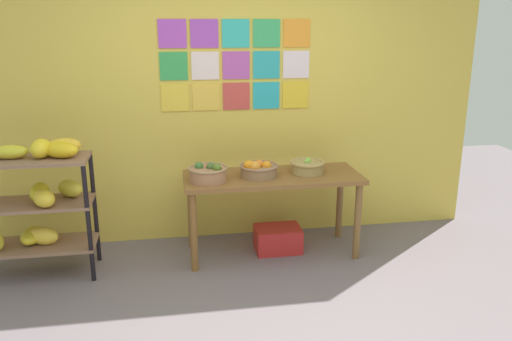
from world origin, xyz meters
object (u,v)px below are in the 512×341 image
object	(u,v)px
display_table	(272,186)
banana_shelf_unit	(39,195)
fruit_basket_back_left	(208,173)
fruit_basket_back_right	(258,169)
fruit_basket_left	(307,166)
produce_crate_under_table	(278,239)

from	to	relation	value
display_table	banana_shelf_unit	bearing A→B (deg)	-177.42
banana_shelf_unit	display_table	distance (m)	1.89
display_table	fruit_basket_back_left	xyz separation A→B (m)	(-0.56, -0.09, 0.17)
banana_shelf_unit	fruit_basket_back_left	xyz separation A→B (m)	(1.33, -0.00, 0.12)
fruit_basket_back_left	fruit_basket_back_right	bearing A→B (deg)	7.79
fruit_basket_left	produce_crate_under_table	world-z (taller)	fruit_basket_left
display_table	fruit_basket_left	xyz separation A→B (m)	(0.31, 0.01, 0.16)
fruit_basket_back_left	produce_crate_under_table	xyz separation A→B (m)	(0.62, 0.12, -0.69)
fruit_basket_left	produce_crate_under_table	bearing A→B (deg)	175.65
fruit_basket_left	display_table	bearing A→B (deg)	-177.43
fruit_basket_left	fruit_basket_back_left	xyz separation A→B (m)	(-0.87, -0.10, 0.01)
banana_shelf_unit	display_table	world-z (taller)	banana_shelf_unit
banana_shelf_unit	fruit_basket_back_right	xyz separation A→B (m)	(1.76, 0.06, 0.11)
fruit_basket_back_right	produce_crate_under_table	world-z (taller)	fruit_basket_back_right
display_table	fruit_basket_back_left	distance (m)	0.59
fruit_basket_back_right	fruit_basket_back_left	xyz separation A→B (m)	(-0.43, -0.06, 0.01)
banana_shelf_unit	fruit_basket_back_left	world-z (taller)	banana_shelf_unit
banana_shelf_unit	display_table	xyz separation A→B (m)	(1.89, 0.09, -0.05)
fruit_basket_back_right	fruit_basket_left	size ratio (longest dim) A/B	1.08
fruit_basket_back_right	produce_crate_under_table	bearing A→B (deg)	18.12
display_table	fruit_basket_back_right	xyz separation A→B (m)	(-0.13, -0.03, 0.16)
banana_shelf_unit	produce_crate_under_table	world-z (taller)	banana_shelf_unit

